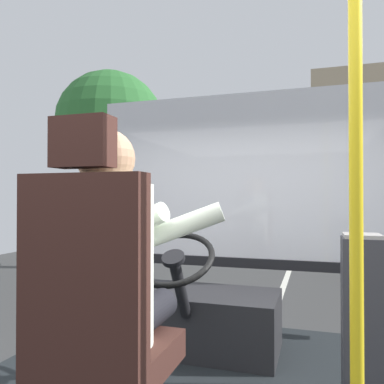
{
  "coord_description": "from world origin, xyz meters",
  "views": [
    {
      "loc": [
        0.63,
        -1.65,
        1.83
      ],
      "look_at": [
        -0.41,
        1.63,
        1.88
      ],
      "focal_mm": 36.37,
      "sensor_mm": 36.0,
      "label": 1
    }
  ],
  "objects": [
    {
      "name": "driver_seat",
      "position": [
        -0.15,
        -0.35,
        1.35
      ],
      "size": [
        0.48,
        0.48,
        1.35
      ],
      "color": "black",
      "rests_on": "bus_floor"
    },
    {
      "name": "steering_console",
      "position": [
        -0.15,
        0.95,
        0.99
      ],
      "size": [
        1.1,
        1.01,
        0.85
      ],
      "color": "black",
      "rests_on": "bus_floor"
    },
    {
      "name": "windshield_panel",
      "position": [
        0.0,
        1.62,
        1.82
      ],
      "size": [
        2.5,
        0.08,
        1.48
      ],
      "color": "silver"
    },
    {
      "name": "street_tree",
      "position": [
        -4.5,
        7.4,
        3.7
      ],
      "size": [
        2.82,
        2.82,
        5.14
      ],
      "color": "#4C3828",
      "rests_on": "ground"
    },
    {
      "name": "fare_box",
      "position": [
        0.87,
        0.6,
        1.2
      ],
      "size": [
        0.21,
        0.22,
        0.87
      ],
      "color": "#333338",
      "rests_on": "bus_floor"
    },
    {
      "name": "handrail_pole",
      "position": [
        0.76,
        -0.27,
        1.79
      ],
      "size": [
        0.04,
        0.04,
        2.04
      ],
      "color": "yellow",
      "rests_on": "bus_floor"
    },
    {
      "name": "bus_driver",
      "position": [
        -0.15,
        -0.25,
        1.58
      ],
      "size": [
        0.83,
        0.57,
        0.84
      ],
      "color": "black",
      "rests_on": "driver_seat"
    },
    {
      "name": "ground",
      "position": [
        0.0,
        8.8,
        -0.02
      ],
      "size": [
        18.0,
        44.0,
        0.06
      ],
      "color": "#383838"
    }
  ]
}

